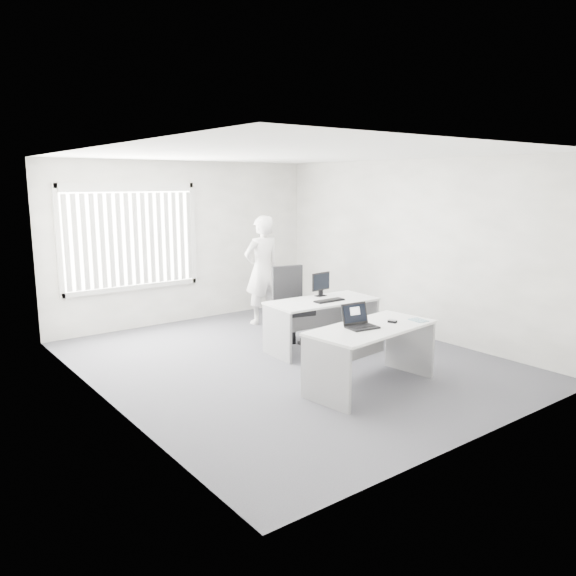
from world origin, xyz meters
TOP-DOWN VIEW (x-y plane):
  - ground at (0.00, 0.00)m, footprint 6.00×6.00m
  - wall_back at (0.00, 3.00)m, footprint 5.00×0.02m
  - wall_front at (0.00, -3.00)m, footprint 5.00×0.02m
  - wall_left at (-2.50, 0.00)m, footprint 0.02×6.00m
  - wall_right at (2.50, 0.00)m, footprint 0.02×6.00m
  - ceiling at (0.00, 0.00)m, footprint 5.00×6.00m
  - window at (-1.00, 2.96)m, footprint 2.32×0.06m
  - blinds at (-1.00, 2.90)m, footprint 2.20×0.10m
  - desk_near at (0.19, -1.39)m, footprint 1.74×0.97m
  - desk_far at (0.76, 0.18)m, footprint 1.66×0.85m
  - office_chair at (0.60, 0.69)m, footprint 0.81×0.81m
  - person at (0.95, 1.99)m, footprint 0.70×0.47m
  - laptop at (0.04, -1.38)m, footprint 0.39×0.36m
  - paper_sheet at (0.50, -1.41)m, footprint 0.35×0.32m
  - mouse at (0.51, -1.43)m, footprint 0.10×0.12m
  - booklet at (0.86, -1.54)m, footprint 0.17×0.23m
  - keyboard at (0.79, 0.05)m, footprint 0.48×0.17m
  - monitor at (0.94, 0.41)m, footprint 0.37×0.14m

SIDE VIEW (x-z plane):
  - ground at x=0.00m, z-range 0.00..0.00m
  - office_chair at x=0.60m, z-range -0.22..0.96m
  - desk_far at x=0.76m, z-range 0.16..0.90m
  - desk_near at x=0.19m, z-range 0.17..0.92m
  - keyboard at x=0.79m, z-range 0.74..0.76m
  - paper_sheet at x=0.50m, z-range 0.76..0.76m
  - booklet at x=0.86m, z-range 0.76..0.77m
  - mouse at x=0.51m, z-range 0.76..0.80m
  - laptop at x=0.04m, z-range 0.76..1.03m
  - monitor at x=0.94m, z-range 0.74..1.10m
  - person at x=0.95m, z-range 0.00..1.89m
  - wall_back at x=0.00m, z-range 0.00..2.80m
  - wall_front at x=0.00m, z-range 0.00..2.80m
  - wall_left at x=-2.50m, z-range 0.00..2.80m
  - wall_right at x=2.50m, z-range 0.00..2.80m
  - blinds at x=-1.00m, z-range 0.77..2.27m
  - window at x=-1.00m, z-range 0.67..2.43m
  - ceiling at x=0.00m, z-range 2.79..2.81m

